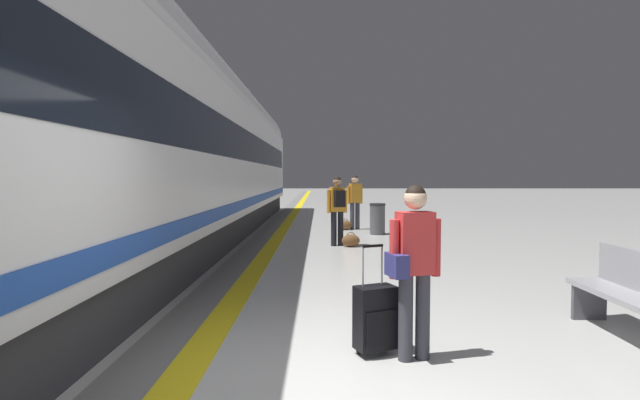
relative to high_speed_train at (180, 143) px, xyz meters
name	(u,v)px	position (x,y,z in m)	size (l,w,h in m)	color
ground_plane	(291,391)	(3.12, -7.63, -2.50)	(120.00, 120.00, 0.00)	silver
safety_line_strip	(281,235)	(2.19, 2.37, -2.50)	(0.36, 80.00, 0.01)	yellow
tactile_edge_band	(268,235)	(1.82, 2.37, -2.50)	(0.70, 80.00, 0.01)	slate
high_speed_train	(180,143)	(0.00, 0.00, 0.00)	(2.94, 28.19, 4.97)	#38383D
traveller_foreground	(415,259)	(4.23, -6.99, -1.56)	(0.53, 0.36, 1.63)	#383842
rolling_suitcase_foreground	(377,317)	(3.90, -6.86, -2.14)	(0.44, 0.35, 1.06)	black
passenger_near	(339,205)	(3.80, 0.25, -1.49)	(0.50, 0.41, 1.70)	black
duffel_bag_near	(352,241)	(4.11, 0.08, -2.35)	(0.44, 0.26, 0.36)	brown
passenger_mid	(357,198)	(4.48, 3.83, -1.50)	(0.51, 0.31, 1.73)	#383842
duffel_bag_mid	(347,225)	(4.17, 3.69, -2.35)	(0.44, 0.26, 0.36)	brown
platform_bench	(637,296)	(6.65, -6.46, -2.03)	(0.44, 1.70, 0.91)	#99999E
waste_bin	(379,219)	(5.05, 2.51, -2.04)	(0.46, 0.46, 0.91)	#4C4C51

